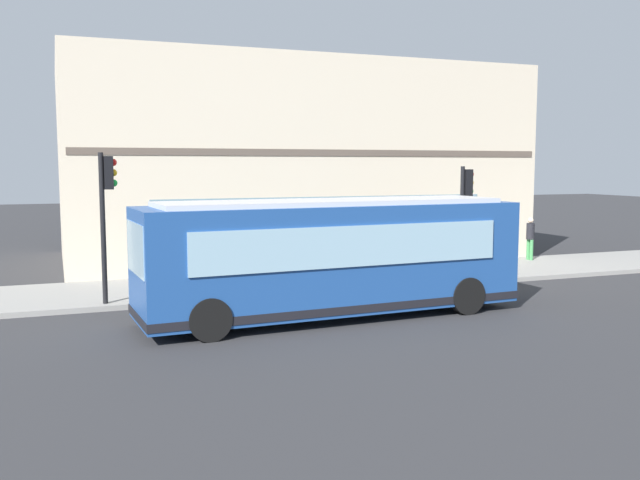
{
  "coord_description": "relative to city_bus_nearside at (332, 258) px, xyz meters",
  "views": [
    {
      "loc": [
        -16.69,
        9.39,
        3.95
      ],
      "look_at": [
        2.97,
        1.87,
        1.67
      ],
      "focal_mm": 38.84,
      "sensor_mm": 36.0,
      "label": 1
    }
  ],
  "objects": [
    {
      "name": "ground",
      "position": [
        0.2,
        -2.74,
        -1.55
      ],
      "size": [
        120.0,
        120.0,
        0.0
      ],
      "primitive_type": "plane",
      "color": "#2D2D30"
    },
    {
      "name": "sidewalk_curb",
      "position": [
        5.01,
        -2.74,
        -1.48
      ],
      "size": [
        4.42,
        40.0,
        0.15
      ],
      "primitive_type": "cube",
      "color": "gray",
      "rests_on": "ground"
    },
    {
      "name": "building_corner",
      "position": [
        12.13,
        -2.74,
        2.45
      ],
      "size": [
        9.89,
        18.44,
        8.01
      ],
      "color": "beige",
      "rests_on": "ground"
    },
    {
      "name": "city_bus_nearside",
      "position": [
        0.0,
        0.0,
        0.0
      ],
      "size": [
        3.08,
        10.16,
        3.07
      ],
      "color": "#1E478C",
      "rests_on": "ground"
    },
    {
      "name": "traffic_light_near_corner",
      "position": [
        3.45,
        -6.21,
        1.22
      ],
      "size": [
        0.32,
        0.49,
        3.77
      ],
      "color": "black",
      "rests_on": "sidewalk_curb"
    },
    {
      "name": "traffic_light_down_block",
      "position": [
        3.19,
        5.35,
        1.48
      ],
      "size": [
        0.32,
        0.49,
        4.15
      ],
      "color": "black",
      "rests_on": "sidewalk_curb"
    },
    {
      "name": "fire_hydrant",
      "position": [
        4.74,
        -7.85,
        -1.04
      ],
      "size": [
        0.35,
        0.35,
        0.74
      ],
      "color": "gold",
      "rests_on": "sidewalk_curb"
    },
    {
      "name": "pedestrian_near_hydrant",
      "position": [
        5.86,
        3.43,
        -0.39
      ],
      "size": [
        0.32,
        0.32,
        1.75
      ],
      "color": "#3F8C4C",
      "rests_on": "sidewalk_curb"
    },
    {
      "name": "pedestrian_near_building_entrance",
      "position": [
        6.33,
        -11.15,
        -0.42
      ],
      "size": [
        0.32,
        0.32,
        1.71
      ],
      "color": "#3F8C4C",
      "rests_on": "sidewalk_curb"
    },
    {
      "name": "pedestrian_walking_along_curb",
      "position": [
        6.07,
        0.72,
        -0.51
      ],
      "size": [
        0.32,
        0.32,
        1.57
      ],
      "color": "silver",
      "rests_on": "sidewalk_curb"
    },
    {
      "name": "pedestrian_by_light_pole",
      "position": [
        4.26,
        -2.34,
        -0.51
      ],
      "size": [
        0.32,
        0.32,
        1.57
      ],
      "color": "#3359A5",
      "rests_on": "sidewalk_curb"
    },
    {
      "name": "newspaper_vending_box",
      "position": [
        5.24,
        -5.13,
        -0.95
      ],
      "size": [
        0.44,
        0.43,
        0.9
      ],
      "color": "#BF3F19",
      "rests_on": "sidewalk_curb"
    }
  ]
}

